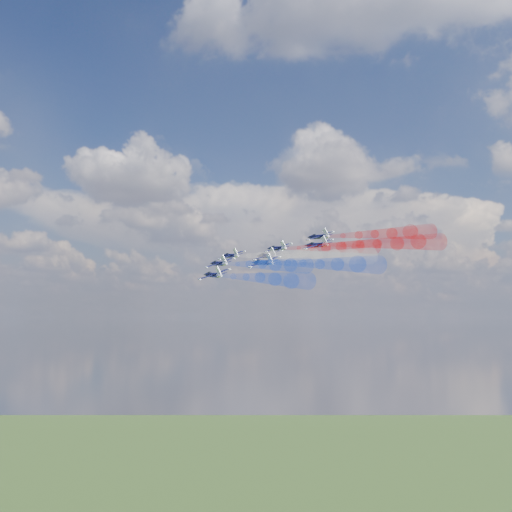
% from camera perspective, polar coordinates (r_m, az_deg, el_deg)
% --- Properties ---
extents(jet_lead, '(14.96, 14.82, 6.87)m').
position_cam_1_polar(jet_lead, '(192.67, -2.28, 0.02)').
color(jet_lead, black).
extents(trail_lead, '(32.70, 30.57, 8.24)m').
position_cam_1_polar(trail_lead, '(170.55, 1.47, 0.03)').
color(trail_lead, white).
extents(jet_inner_left, '(14.96, 14.82, 6.87)m').
position_cam_1_polar(jet_inner_left, '(178.80, -3.35, -0.68)').
color(jet_inner_left, black).
extents(trail_inner_left, '(32.70, 30.57, 8.24)m').
position_cam_1_polar(trail_inner_left, '(156.48, 0.58, -0.77)').
color(trail_inner_left, blue).
extents(jet_inner_right, '(14.96, 14.82, 6.87)m').
position_cam_1_polar(jet_inner_right, '(187.84, 1.92, 0.69)').
color(jet_inner_right, black).
extents(trail_inner_right, '(32.70, 30.57, 8.24)m').
position_cam_1_polar(trail_inner_right, '(166.72, 6.31, 0.78)').
color(trail_inner_right, red).
extents(jet_outer_left, '(14.96, 14.82, 6.87)m').
position_cam_1_polar(jet_outer_left, '(165.49, -3.88, -1.71)').
color(jet_outer_left, black).
extents(trail_outer_left, '(32.70, 30.57, 8.24)m').
position_cam_1_polar(trail_outer_left, '(143.10, 0.34, -1.98)').
color(trail_outer_left, blue).
extents(jet_center_third, '(14.96, 14.82, 6.87)m').
position_cam_1_polar(jet_center_third, '(174.74, 0.96, -0.00)').
color(jet_center_third, black).
extents(trail_center_third, '(32.70, 30.57, 8.24)m').
position_cam_1_polar(trail_center_third, '(153.42, 5.60, -0.00)').
color(trail_center_third, white).
extents(jet_outer_right, '(14.96, 14.82, 6.87)m').
position_cam_1_polar(jet_outer_right, '(184.05, 5.66, 1.74)').
color(jet_outer_right, black).
extents(trail_outer_right, '(32.70, 30.57, 8.24)m').
position_cam_1_polar(trail_outer_right, '(163.94, 10.61, 1.95)').
color(trail_outer_right, red).
extents(jet_rear_left, '(14.96, 14.82, 6.87)m').
position_cam_1_polar(jet_rear_left, '(159.47, 0.64, -0.60)').
color(jet_rear_left, black).
extents(trail_rear_left, '(32.70, 30.57, 8.24)m').
position_cam_1_polar(trail_rear_left, '(138.13, 5.74, -0.69)').
color(trail_rear_left, blue).
extents(jet_rear_right, '(14.96, 14.82, 6.87)m').
position_cam_1_polar(jet_rear_right, '(170.23, 5.49, 0.98)').
color(jet_rear_right, black).
extents(trail_rear_right, '(32.70, 30.57, 8.24)m').
position_cam_1_polar(trail_rear_right, '(150.12, 10.88, 1.12)').
color(trail_rear_right, red).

